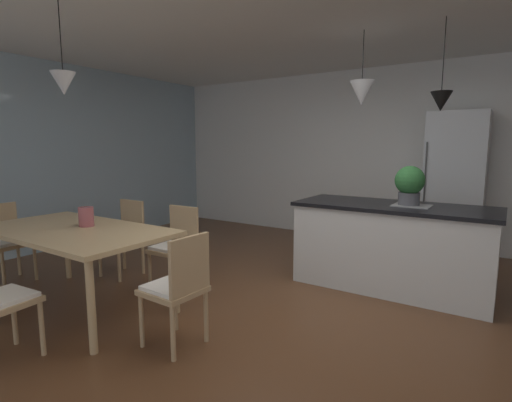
{
  "coord_description": "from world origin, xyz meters",
  "views": [
    {
      "loc": [
        1.51,
        -2.92,
        1.51
      ],
      "look_at": [
        -0.69,
        0.41,
        0.94
      ],
      "focal_mm": 27.27,
      "sensor_mm": 36.0,
      "label": 1
    }
  ],
  "objects_px": {
    "chair_far_left": "(124,235)",
    "refrigerator": "(455,186)",
    "dining_table": "(74,235)",
    "chair_far_right": "(176,245)",
    "chair_window_end": "(7,240)",
    "potted_plant_on_island": "(410,184)",
    "vase_on_dining_table": "(86,217)",
    "kitchen_island": "(392,245)",
    "chair_kitchen_end": "(178,286)"
  },
  "relations": [
    {
      "from": "dining_table",
      "to": "potted_plant_on_island",
      "type": "relative_size",
      "value": 4.6
    },
    {
      "from": "chair_kitchen_end",
      "to": "vase_on_dining_table",
      "type": "distance_m",
      "value": 1.36
    },
    {
      "from": "chair_far_right",
      "to": "chair_kitchen_end",
      "type": "bearing_deg",
      "value": -44.56
    },
    {
      "from": "dining_table",
      "to": "kitchen_island",
      "type": "distance_m",
      "value": 3.17
    },
    {
      "from": "chair_far_left",
      "to": "potted_plant_on_island",
      "type": "xyz_separation_m",
      "value": [
        2.89,
        1.28,
        0.65
      ]
    },
    {
      "from": "chair_far_left",
      "to": "chair_window_end",
      "type": "distance_m",
      "value": 1.25
    },
    {
      "from": "chair_far_left",
      "to": "vase_on_dining_table",
      "type": "xyz_separation_m",
      "value": [
        0.44,
        -0.75,
        0.38
      ]
    },
    {
      "from": "refrigerator",
      "to": "chair_far_left",
      "type": "bearing_deg",
      "value": -137.01
    },
    {
      "from": "chair_kitchen_end",
      "to": "potted_plant_on_island",
      "type": "bearing_deg",
      "value": 61.78
    },
    {
      "from": "kitchen_island",
      "to": "potted_plant_on_island",
      "type": "height_order",
      "value": "potted_plant_on_island"
    },
    {
      "from": "dining_table",
      "to": "chair_far_left",
      "type": "height_order",
      "value": "chair_far_left"
    },
    {
      "from": "chair_window_end",
      "to": "kitchen_island",
      "type": "bearing_deg",
      "value": 30.66
    },
    {
      "from": "refrigerator",
      "to": "dining_table",
      "type": "bearing_deg",
      "value": -125.51
    },
    {
      "from": "vase_on_dining_table",
      "to": "potted_plant_on_island",
      "type": "bearing_deg",
      "value": 39.53
    },
    {
      "from": "chair_far_left",
      "to": "potted_plant_on_island",
      "type": "bearing_deg",
      "value": 23.83
    },
    {
      "from": "dining_table",
      "to": "chair_far_left",
      "type": "relative_size",
      "value": 2.16
    },
    {
      "from": "chair_far_left",
      "to": "refrigerator",
      "type": "relative_size",
      "value": 0.45
    },
    {
      "from": "kitchen_island",
      "to": "refrigerator",
      "type": "relative_size",
      "value": 1.02
    },
    {
      "from": "chair_kitchen_end",
      "to": "potted_plant_on_island",
      "type": "distance_m",
      "value": 2.53
    },
    {
      "from": "chair_far_right",
      "to": "refrigerator",
      "type": "height_order",
      "value": "refrigerator"
    },
    {
      "from": "chair_window_end",
      "to": "chair_far_right",
      "type": "bearing_deg",
      "value": 26.84
    },
    {
      "from": "dining_table",
      "to": "refrigerator",
      "type": "bearing_deg",
      "value": 54.49
    },
    {
      "from": "dining_table",
      "to": "chair_far_left",
      "type": "xyz_separation_m",
      "value": [
        -0.42,
        0.87,
        -0.22
      ]
    },
    {
      "from": "chair_kitchen_end",
      "to": "vase_on_dining_table",
      "type": "bearing_deg",
      "value": 174.43
    },
    {
      "from": "chair_window_end",
      "to": "vase_on_dining_table",
      "type": "distance_m",
      "value": 1.38
    },
    {
      "from": "chair_window_end",
      "to": "kitchen_island",
      "type": "relative_size",
      "value": 0.44
    },
    {
      "from": "chair_far_right",
      "to": "potted_plant_on_island",
      "type": "xyz_separation_m",
      "value": [
        2.04,
        1.28,
        0.65
      ]
    },
    {
      "from": "chair_far_left",
      "to": "refrigerator",
      "type": "height_order",
      "value": "refrigerator"
    },
    {
      "from": "kitchen_island",
      "to": "vase_on_dining_table",
      "type": "height_order",
      "value": "vase_on_dining_table"
    },
    {
      "from": "chair_window_end",
      "to": "kitchen_island",
      "type": "distance_m",
      "value": 4.22
    },
    {
      "from": "dining_table",
      "to": "chair_window_end",
      "type": "height_order",
      "value": "chair_window_end"
    },
    {
      "from": "dining_table",
      "to": "chair_kitchen_end",
      "type": "xyz_separation_m",
      "value": [
        1.31,
        -0.0,
        -0.22
      ]
    },
    {
      "from": "chair_window_end",
      "to": "potted_plant_on_island",
      "type": "xyz_separation_m",
      "value": [
        3.77,
        2.15,
        0.65
      ]
    },
    {
      "from": "chair_kitchen_end",
      "to": "potted_plant_on_island",
      "type": "height_order",
      "value": "potted_plant_on_island"
    },
    {
      "from": "chair_far_right",
      "to": "vase_on_dining_table",
      "type": "xyz_separation_m",
      "value": [
        -0.41,
        -0.75,
        0.38
      ]
    },
    {
      "from": "chair_far_right",
      "to": "chair_window_end",
      "type": "bearing_deg",
      "value": -153.16
    },
    {
      "from": "chair_kitchen_end",
      "to": "kitchen_island",
      "type": "bearing_deg",
      "value": 64.86
    },
    {
      "from": "chair_window_end",
      "to": "potted_plant_on_island",
      "type": "distance_m",
      "value": 4.39
    },
    {
      "from": "kitchen_island",
      "to": "dining_table",
      "type": "bearing_deg",
      "value": -137.18
    },
    {
      "from": "dining_table",
      "to": "kitchen_island",
      "type": "xyz_separation_m",
      "value": [
        2.32,
        2.15,
        -0.23
      ]
    },
    {
      "from": "chair_far_left",
      "to": "vase_on_dining_table",
      "type": "distance_m",
      "value": 0.94
    },
    {
      "from": "chair_far_left",
      "to": "refrigerator",
      "type": "bearing_deg",
      "value": 42.99
    },
    {
      "from": "chair_kitchen_end",
      "to": "refrigerator",
      "type": "bearing_deg",
      "value": 69.83
    },
    {
      "from": "chair_kitchen_end",
      "to": "chair_far_left",
      "type": "bearing_deg",
      "value": 153.21
    },
    {
      "from": "chair_far_right",
      "to": "potted_plant_on_island",
      "type": "distance_m",
      "value": 2.49
    },
    {
      "from": "dining_table",
      "to": "chair_far_right",
      "type": "height_order",
      "value": "chair_far_right"
    },
    {
      "from": "chair_kitchen_end",
      "to": "kitchen_island",
      "type": "distance_m",
      "value": 2.38
    },
    {
      "from": "kitchen_island",
      "to": "chair_window_end",
      "type": "bearing_deg",
      "value": -149.34
    },
    {
      "from": "dining_table",
      "to": "chair_window_end",
      "type": "distance_m",
      "value": 1.33
    },
    {
      "from": "chair_kitchen_end",
      "to": "chair_window_end",
      "type": "relative_size",
      "value": 1.0
    }
  ]
}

